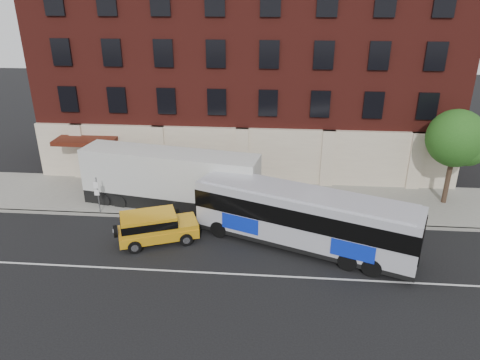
# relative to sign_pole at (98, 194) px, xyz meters

# --- Properties ---
(ground) EXTENTS (120.00, 120.00, 0.00)m
(ground) POSITION_rel_sign_pole_xyz_m (8.50, -6.15, -1.45)
(ground) COLOR black
(ground) RESTS_ON ground
(sidewalk) EXTENTS (60.00, 6.00, 0.15)m
(sidewalk) POSITION_rel_sign_pole_xyz_m (8.50, 2.85, -1.38)
(sidewalk) COLOR gray
(sidewalk) RESTS_ON ground
(kerb) EXTENTS (60.00, 0.25, 0.15)m
(kerb) POSITION_rel_sign_pole_xyz_m (8.50, -0.15, -1.38)
(kerb) COLOR gray
(kerb) RESTS_ON ground
(lane_line) EXTENTS (60.00, 0.12, 0.01)m
(lane_line) POSITION_rel_sign_pole_xyz_m (8.50, -5.65, -1.45)
(lane_line) COLOR silver
(lane_line) RESTS_ON ground
(building) EXTENTS (30.00, 12.10, 15.00)m
(building) POSITION_rel_sign_pole_xyz_m (8.49, 10.77, 6.13)
(building) COLOR #551914
(building) RESTS_ON sidewalk
(sign_pole) EXTENTS (0.30, 0.20, 2.50)m
(sign_pole) POSITION_rel_sign_pole_xyz_m (0.00, 0.00, 0.00)
(sign_pole) COLOR slate
(sign_pole) RESTS_ON ground
(street_tree) EXTENTS (3.60, 3.60, 6.20)m
(street_tree) POSITION_rel_sign_pole_xyz_m (22.04, 3.34, 2.96)
(street_tree) COLOR #322219
(street_tree) RESTS_ON sidewalk
(city_bus) EXTENTS (12.13, 6.79, 3.29)m
(city_bus) POSITION_rel_sign_pole_xyz_m (12.49, -2.72, 0.37)
(city_bus) COLOR #AAABB4
(city_bus) RESTS_ON ground
(yellow_suv) EXTENTS (4.68, 3.24, 1.75)m
(yellow_suv) POSITION_rel_sign_pole_xyz_m (4.30, -2.92, -0.45)
(yellow_suv) COLOR orange
(yellow_suv) RESTS_ON ground
(shipping_container) EXTENTS (11.55, 4.23, 3.77)m
(shipping_container) POSITION_rel_sign_pole_xyz_m (4.25, 1.45, 0.42)
(shipping_container) COLOR black
(shipping_container) RESTS_ON ground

